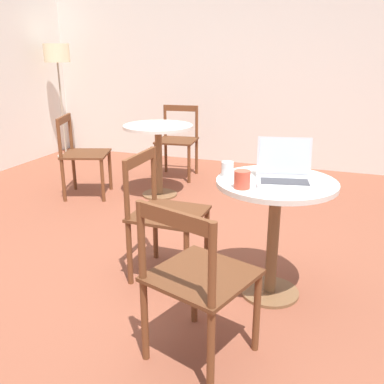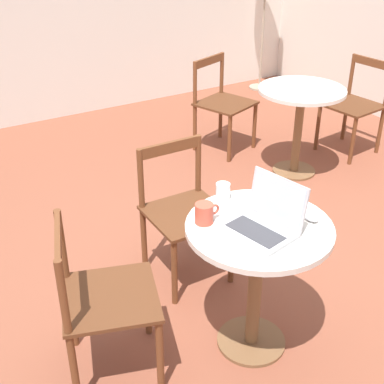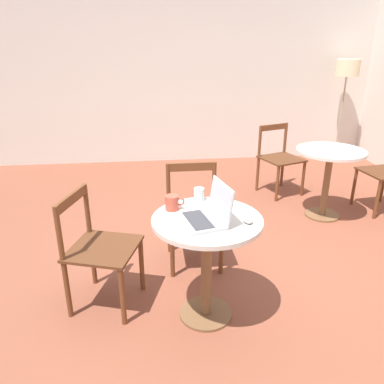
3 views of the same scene
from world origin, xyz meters
name	(u,v)px [view 1 (image 1 of 3)]	position (x,y,z in m)	size (l,w,h in m)	color
ground_plane	(187,280)	(0.00, 0.00, 0.00)	(16.00, 16.00, 0.00)	brown
wall_side	(278,60)	(3.23, 0.00, 1.35)	(0.06, 9.40, 2.70)	silver
cafe_table_near	(275,208)	(0.03, -0.55, 0.58)	(0.71, 0.71, 0.75)	brown
cafe_table_mid	(158,141)	(1.55, 0.90, 0.58)	(0.71, 0.71, 0.75)	brown
chair_near_back	(163,214)	(0.03, 0.18, 0.44)	(0.45, 0.45, 0.84)	brown
chair_near_left	(197,281)	(-0.70, -0.32, 0.44)	(0.56, 0.56, 0.84)	brown
chair_mid_back	(82,155)	(1.29, 1.65, 0.44)	(0.57, 0.57, 0.84)	brown
chair_mid_right	(178,141)	(2.30, 0.99, 0.44)	(0.50, 0.50, 0.84)	brown
floor_lamp	(57,59)	(2.68, 2.89, 1.36)	(0.34, 0.34, 1.55)	#9E937F
laptop	(284,173)	(0.02, -0.60, 0.80)	(0.32, 0.36, 0.24)	#B7B7BC
mouse	(296,169)	(0.27, -0.64, 0.77)	(0.06, 0.10, 0.03)	#B7B7BC
mug	(242,179)	(-0.18, -0.40, 0.80)	(0.13, 0.09, 0.10)	#C64C38
drinking_glass	(227,169)	(0.02, -0.26, 0.80)	(0.07, 0.07, 0.09)	silver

